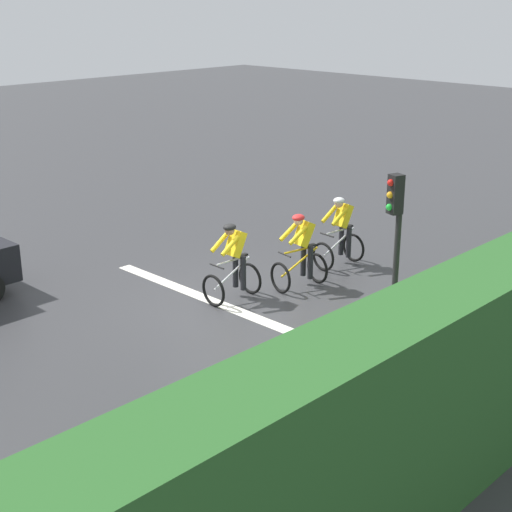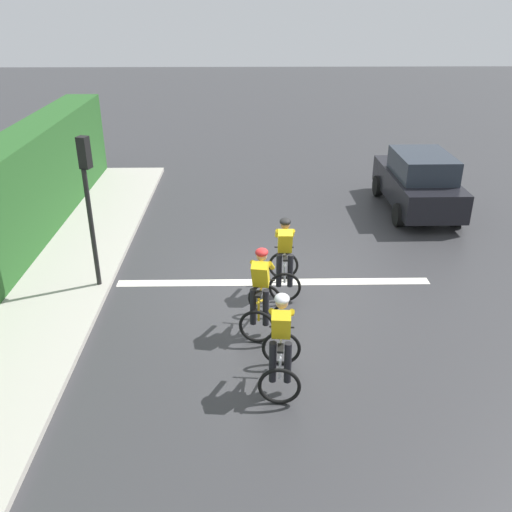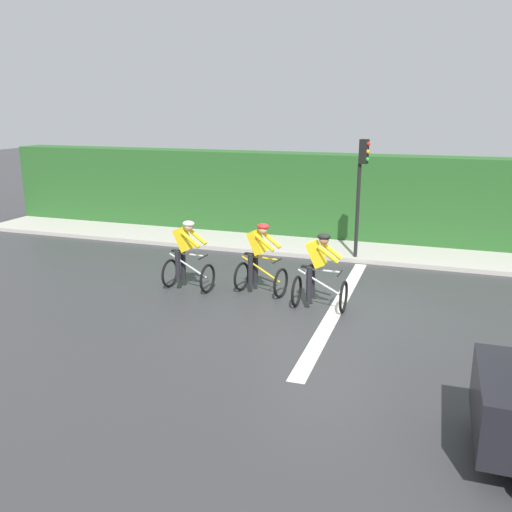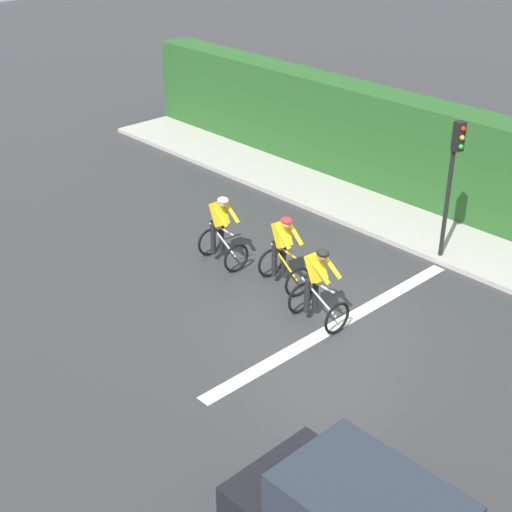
{
  "view_description": "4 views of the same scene",
  "coord_description": "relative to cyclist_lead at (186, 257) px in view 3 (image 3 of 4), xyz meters",
  "views": [
    {
      "loc": [
        10.42,
        -10.04,
        6.02
      ],
      "look_at": [
        0.05,
        0.57,
        0.92
      ],
      "focal_mm": 53.43,
      "sensor_mm": 36.0,
      "label": 1
    },
    {
      "loc": [
        0.59,
        10.69,
        5.88
      ],
      "look_at": [
        0.41,
        0.35,
        0.93
      ],
      "focal_mm": 38.71,
      "sensor_mm": 36.0,
      "label": 2
    },
    {
      "loc": [
        -11.0,
        -2.13,
        4.17
      ],
      "look_at": [
        -0.44,
        1.48,
        1.11
      ],
      "focal_mm": 38.38,
      "sensor_mm": 36.0,
      "label": 3
    },
    {
      "loc": [
        -9.83,
        -8.3,
        8.25
      ],
      "look_at": [
        -0.41,
        1.72,
        0.97
      ],
      "focal_mm": 52.86,
      "sensor_mm": 36.0,
      "label": 4
    }
  ],
  "objects": [
    {
      "name": "hedge_wall",
      "position": [
        6.14,
        -1.36,
        0.57
      ],
      "size": [
        1.1,
        21.73,
        2.73
      ],
      "primitive_type": "cube",
      "color": "#265623",
      "rests_on": "ground"
    },
    {
      "name": "traffic_light_near_crossing",
      "position": [
        3.75,
        -3.42,
        1.43
      ],
      "size": [
        0.25,
        0.31,
        3.34
      ],
      "color": "black",
      "rests_on": "ground"
    },
    {
      "name": "stone_wall_low",
      "position": [
        5.84,
        -1.36,
        -0.49
      ],
      "size": [
        0.44,
        21.73,
        0.61
      ],
      "primitive_type": "cube",
      "color": "gray",
      "rests_on": "ground"
    },
    {
      "name": "cyclist_lead",
      "position": [
        0.0,
        0.0,
        0.0
      ],
      "size": [
        0.77,
        1.14,
        1.66
      ],
      "color": "black",
      "rests_on": "ground"
    },
    {
      "name": "cyclist_mid",
      "position": [
        -0.27,
        -3.19,
        0.0
      ],
      "size": [
        0.72,
        1.1,
        1.66
      ],
      "color": "black",
      "rests_on": "ground"
    },
    {
      "name": "ground_plane",
      "position": [
        -0.06,
        -3.36,
        -0.8
      ],
      "size": [
        80.0,
        80.0,
        0.0
      ],
      "primitive_type": "plane",
      "color": "#333335"
    },
    {
      "name": "cyclist_second",
      "position": [
        0.28,
        -1.7,
        0.0
      ],
      "size": [
        0.86,
        1.18,
        1.66
      ],
      "color": "black",
      "rests_on": "ground"
    },
    {
      "name": "road_marking_stop_line",
      "position": [
        -0.06,
        -3.58,
        -0.79
      ],
      "size": [
        7.0,
        0.3,
        0.01
      ],
      "primitive_type": "cube",
      "color": "silver",
      "rests_on": "ground"
    },
    {
      "name": "sidewalk_kerb",
      "position": [
        4.94,
        -1.36,
        -0.74
      ],
      "size": [
        2.8,
        21.73,
        0.12
      ],
      "primitive_type": "cube",
      "color": "#ADA89E",
      "rests_on": "ground"
    }
  ]
}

